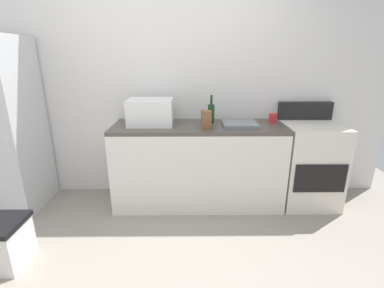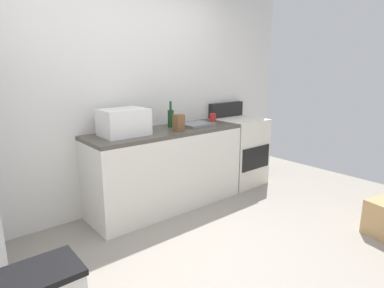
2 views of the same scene
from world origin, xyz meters
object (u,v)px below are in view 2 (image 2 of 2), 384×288
(stove_oven, at_px, (238,150))
(microwave, at_px, (124,122))
(coffee_mug, at_px, (213,117))
(knife_block, at_px, (179,123))
(wine_bottle, at_px, (171,118))

(stove_oven, xyz_separation_m, microwave, (-1.72, 0.01, 0.57))
(stove_oven, relative_size, coffee_mug, 11.00)
(stove_oven, relative_size, microwave, 2.39)
(stove_oven, xyz_separation_m, knife_block, (-1.15, -0.15, 0.52))
(stove_oven, xyz_separation_m, coffee_mug, (-0.41, 0.09, 0.48))
(microwave, xyz_separation_m, coffee_mug, (1.31, 0.08, -0.09))
(knife_block, bearing_deg, wine_bottle, 74.27)
(wine_bottle, height_order, coffee_mug, wine_bottle)
(microwave, relative_size, coffee_mug, 4.60)
(wine_bottle, bearing_deg, stove_oven, -4.67)
(coffee_mug, bearing_deg, stove_oven, -12.61)
(stove_oven, bearing_deg, coffee_mug, 167.39)
(stove_oven, bearing_deg, knife_block, -172.48)
(stove_oven, bearing_deg, microwave, 179.51)
(coffee_mug, relative_size, knife_block, 0.56)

